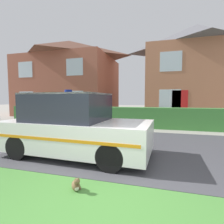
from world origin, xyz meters
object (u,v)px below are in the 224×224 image
cat (76,185)px  wheelie_bin (75,113)px  police_car (74,126)px  house_right (196,71)px  house_left (70,77)px

cat → wheelie_bin: (-3.98, 7.49, 0.50)m
wheelie_bin → police_car: bearing=-57.7°
police_car → wheelie_bin: police_car is taller
cat → wheelie_bin: 8.50m
police_car → cat: (0.94, -1.72, -0.69)m
house_right → wheelie_bin: size_ratio=6.51×
police_car → house_right: (4.85, 11.11, 2.96)m
house_left → house_right: size_ratio=1.12×
cat → house_right: (3.91, 12.84, 3.64)m
police_car → wheelie_bin: bearing=119.8°
police_car → cat: police_car is taller
house_right → wheelie_bin: bearing=-145.9°
wheelie_bin → house_left: bearing=126.4°
house_left → wheelie_bin: 7.18m
house_left → police_car: bearing=-60.2°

